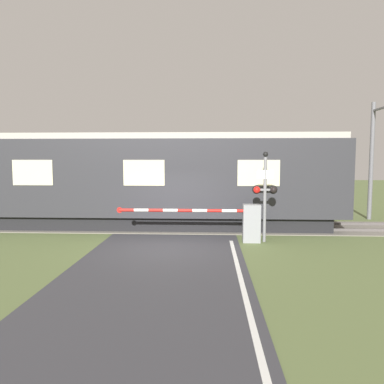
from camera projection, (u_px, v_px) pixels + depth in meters
ground_plane at (168, 247)px, 12.32m from camera, size 80.00×80.00×0.00m
track_bed at (178, 226)px, 15.98m from camera, size 36.00×3.20×0.13m
train at (150, 180)px, 15.86m from camera, size 15.91×2.99×3.92m
crossing_barrier at (242, 221)px, 13.06m from camera, size 5.05×0.44×1.33m
signal_post at (265, 191)px, 12.98m from camera, size 0.88×0.26×3.15m
catenary_pole at (372, 158)px, 17.73m from camera, size 0.20×1.90×5.57m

